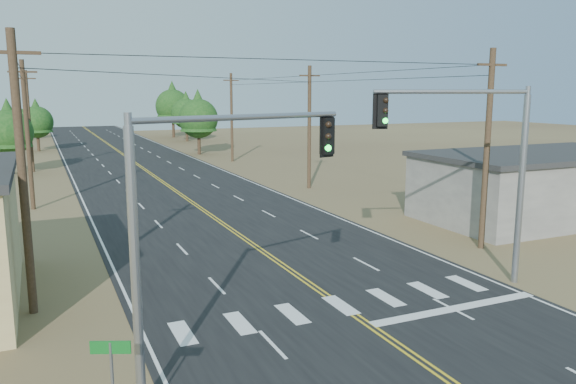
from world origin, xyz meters
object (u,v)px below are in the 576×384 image
signal_mast_left (205,202)px  street_sign (113,383)px  building_right (541,187)px  signal_mast_right (481,153)px

signal_mast_left → street_sign: 4.96m
building_right → signal_mast_right: size_ratio=1.84×
signal_mast_right → street_sign: (-15.16, -5.93, -3.57)m
street_sign → building_right: bearing=49.8°
signal_mast_left → signal_mast_right: size_ratio=0.91×
signal_mast_right → street_sign: 16.66m
signal_mast_left → street_sign: (-2.80, -2.58, -3.18)m
building_right → street_sign: 31.19m
signal_mast_left → street_sign: signal_mast_left is taller
building_right → signal_mast_right: 15.45m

